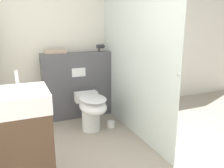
{
  "coord_description": "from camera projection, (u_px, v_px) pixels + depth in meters",
  "views": [
    {
      "loc": [
        -1.01,
        -1.29,
        1.44
      ],
      "look_at": [
        0.17,
        1.44,
        0.71
      ],
      "focal_mm": 35.0,
      "sensor_mm": 36.0,
      "label": 1
    }
  ],
  "objects": [
    {
      "name": "shower_glass",
      "position": [
        132.0,
        59.0,
        3.02
      ],
      "size": [
        0.04,
        2.03,
        2.12
      ],
      "color": "silver",
      "rests_on": "ground_plane"
    },
    {
      "name": "sink_vanity",
      "position": [
        24.0,
        145.0,
        1.87
      ],
      "size": [
        0.46,
        0.51,
        1.11
      ],
      "color": "#473323",
      "rests_on": "ground_plane"
    },
    {
      "name": "folded_towel",
      "position": [
        55.0,
        51.0,
        3.39
      ],
      "size": [
        0.32,
        0.15,
        0.06
      ],
      "color": "tan",
      "rests_on": "partition_panel"
    },
    {
      "name": "toilet",
      "position": [
        92.0,
        109.0,
        3.15
      ],
      "size": [
        0.37,
        0.68,
        0.53
      ],
      "color": "white",
      "rests_on": "ground_plane"
    },
    {
      "name": "partition_panel",
      "position": [
        77.0,
        85.0,
        3.65
      ],
      "size": [
        1.13,
        0.23,
        1.09
      ],
      "color": "#4C4C51",
      "rests_on": "ground_plane"
    },
    {
      "name": "spare_toilet_roll",
      "position": [
        111.0,
        124.0,
        3.33
      ],
      "size": [
        0.11,
        0.11,
        0.1
      ],
      "color": "white",
      "rests_on": "ground_plane"
    },
    {
      "name": "hair_drier",
      "position": [
        101.0,
        47.0,
        3.66
      ],
      "size": [
        0.15,
        0.07,
        0.12
      ],
      "color": "#2D2D33",
      "rests_on": "partition_panel"
    },
    {
      "name": "wall_back",
      "position": [
        80.0,
        42.0,
        3.74
      ],
      "size": [
        8.0,
        0.06,
        2.5
      ],
      "color": "silver",
      "rests_on": "ground_plane"
    }
  ]
}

